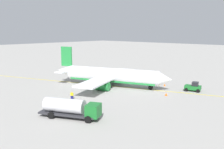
# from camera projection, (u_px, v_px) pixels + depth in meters

# --- Properties ---
(ground_plane) EXTENTS (400.00, 400.00, 0.00)m
(ground_plane) POSITION_uv_depth(u_px,v_px,m) (112.00, 86.00, 62.20)
(ground_plane) COLOR #9E9B96
(airplane) EXTENTS (30.41, 26.76, 9.62)m
(airplane) POSITION_uv_depth(u_px,v_px,m) (110.00, 76.00, 61.92)
(airplane) COLOR white
(airplane) RESTS_ON ground
(fuel_tanker) EXTENTS (10.24, 6.55, 3.15)m
(fuel_tanker) POSITION_uv_depth(u_px,v_px,m) (70.00, 108.00, 39.39)
(fuel_tanker) COLOR #2D2D33
(fuel_tanker) RESTS_ON ground
(pushback_tug) EXTENTS (4.01, 3.14, 2.20)m
(pushback_tug) POSITION_uv_depth(u_px,v_px,m) (193.00, 87.00, 56.99)
(pushback_tug) COLOR #196B28
(pushback_tug) RESTS_ON ground
(refueling_worker) EXTENTS (0.61, 0.52, 1.71)m
(refueling_worker) POSITION_uv_depth(u_px,v_px,m) (72.00, 96.00, 50.01)
(refueling_worker) COLOR navy
(refueling_worker) RESTS_ON ground
(safety_cone_nose) EXTENTS (0.53, 0.53, 0.59)m
(safety_cone_nose) POSITION_uv_depth(u_px,v_px,m) (165.00, 85.00, 62.39)
(safety_cone_nose) COLOR #F2590F
(safety_cone_nose) RESTS_ON ground
(safety_cone_wingtip) EXTENTS (0.59, 0.59, 0.65)m
(safety_cone_wingtip) POSITION_uv_depth(u_px,v_px,m) (166.00, 94.00, 53.09)
(safety_cone_wingtip) COLOR #F2590F
(safety_cone_wingtip) RESTS_ON ground
(taxi_line_marking) EXTENTS (76.32, 27.42, 0.01)m
(taxi_line_marking) POSITION_uv_depth(u_px,v_px,m) (112.00, 86.00, 62.20)
(taxi_line_marking) COLOR yellow
(taxi_line_marking) RESTS_ON ground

